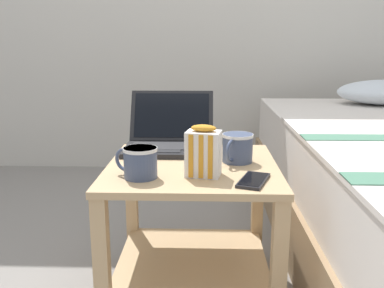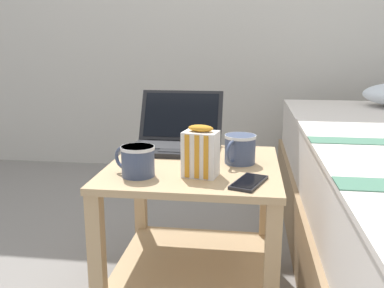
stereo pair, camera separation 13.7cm
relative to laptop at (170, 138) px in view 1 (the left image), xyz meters
The scene contains 6 objects.
bedside_table 0.32m from the laptop, 66.62° to the right, with size 0.57×0.57×0.49m.
laptop is the anchor object (origin of this frame).
mug_front_left 0.37m from the laptop, 99.63° to the right, with size 0.14×0.10×0.09m.
mug_front_right 0.30m from the laptop, 36.49° to the right, with size 0.11×0.14×0.10m.
snack_bag 0.36m from the laptop, 68.99° to the right, with size 0.11×0.09×0.16m.
cell_phone 0.48m from the laptop, 54.96° to the right, with size 0.12×0.16×0.01m.
Camera 1 is at (0.04, -1.38, 0.88)m, focal length 40.00 mm.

